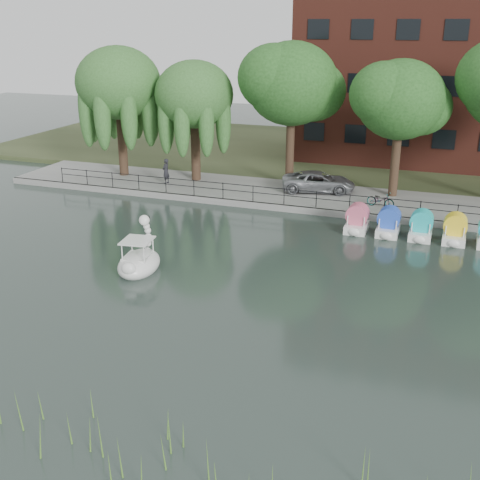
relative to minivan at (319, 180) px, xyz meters
The scene contains 16 objects.
ground_plane 16.87m from the minivan, 94.48° to the right, with size 120.00×120.00×0.00m, color #40504A.
promenade 1.80m from the minivan, 149.35° to the right, with size 40.00×6.00×0.40m, color gray.
kerb 4.07m from the minivan, 109.42° to the right, with size 40.00×0.25×0.40m, color gray.
land_strip 13.32m from the minivan, 95.68° to the left, with size 60.00×22.00×0.36m, color #47512D.
railing 3.77m from the minivan, 110.43° to the right, with size 32.00×0.05×1.00m.
apartment_building 16.54m from the minivan, 66.68° to the left, with size 20.00×10.07×18.00m.
willow_left 15.42m from the minivan, behind, with size 5.88×5.88×9.01m.
willow_mid 10.18m from the minivan, behind, with size 5.32×5.32×8.15m.
broadleaf_center 6.46m from the minivan, 152.19° to the left, with size 6.00×6.00×9.25m.
broadleaf_right 7.06m from the minivan, ahead, with size 5.40×5.40×8.32m.
minivan is the anchor object (origin of this frame).
bicycle 4.81m from the minivan, 26.43° to the right, with size 1.72×0.60×1.00m, color gray.
pedestrian 10.41m from the minivan, behind, with size 0.71×0.48×1.98m, color black.
swan_boat 15.70m from the minivan, 108.72° to the right, with size 2.15×3.05×2.41m.
pedal_boat_row 9.10m from the minivan, 40.25° to the right, with size 7.95×1.70×1.40m.
reed_bank 26.29m from the minivan, 88.51° to the right, with size 24.00×2.40×1.20m.
Camera 1 is at (9.50, -20.80, 10.95)m, focal length 45.00 mm.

